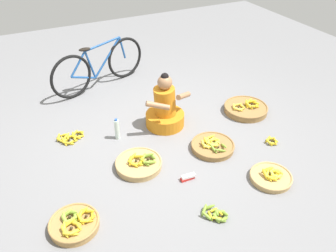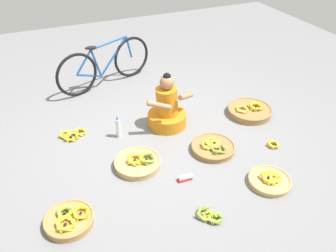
{
  "view_description": "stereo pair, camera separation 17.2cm",
  "coord_description": "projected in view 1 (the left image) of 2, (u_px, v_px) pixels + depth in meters",
  "views": [
    {
      "loc": [
        -1.44,
        -3.17,
        2.65
      ],
      "look_at": [
        0.0,
        -0.2,
        0.35
      ],
      "focal_mm": 36.45,
      "sensor_mm": 36.0,
      "label": 1
    },
    {
      "loc": [
        -1.29,
        -3.24,
        2.65
      ],
      "look_at": [
        0.0,
        -0.2,
        0.35
      ],
      "focal_mm": 36.45,
      "sensor_mm": 36.0,
      "label": 2
    }
  ],
  "objects": [
    {
      "name": "ground_plane",
      "position": [
        161.0,
        140.0,
        4.37
      ],
      "size": [
        10.0,
        10.0,
        0.0
      ],
      "primitive_type": "plane",
      "color": "slate"
    },
    {
      "name": "vendor_woman_front",
      "position": [
        165.0,
        109.0,
        4.52
      ],
      "size": [
        0.71,
        0.52,
        0.78
      ],
      "color": "orange",
      "rests_on": "ground"
    },
    {
      "name": "bicycle_leaning",
      "position": [
        99.0,
        66.0,
        5.37
      ],
      "size": [
        1.63,
        0.58,
        0.73
      ],
      "color": "black",
      "rests_on": "ground"
    },
    {
      "name": "banana_basket_mid_right",
      "position": [
        271.0,
        177.0,
        3.76
      ],
      "size": [
        0.47,
        0.47,
        0.13
      ],
      "color": "tan",
      "rests_on": "ground"
    },
    {
      "name": "banana_basket_back_center",
      "position": [
        74.0,
        224.0,
        3.22
      ],
      "size": [
        0.48,
        0.48,
        0.15
      ],
      "color": "#A87F47",
      "rests_on": "ground"
    },
    {
      "name": "banana_basket_near_bicycle",
      "position": [
        213.0,
        146.0,
        4.21
      ],
      "size": [
        0.54,
        0.54,
        0.14
      ],
      "color": "olive",
      "rests_on": "ground"
    },
    {
      "name": "banana_basket_mid_left",
      "position": [
        139.0,
        164.0,
        3.93
      ],
      "size": [
        0.54,
        0.54,
        0.16
      ],
      "color": "tan",
      "rests_on": "ground"
    },
    {
      "name": "banana_basket_back_right",
      "position": [
        246.0,
        108.0,
        4.91
      ],
      "size": [
        0.62,
        0.62,
        0.17
      ],
      "color": "olive",
      "rests_on": "ground"
    },
    {
      "name": "loose_bananas_front_center",
      "position": [
        70.0,
        138.0,
        4.38
      ],
      "size": [
        0.38,
        0.29,
        0.09
      ],
      "color": "gold",
      "rests_on": "ground"
    },
    {
      "name": "loose_bananas_front_right",
      "position": [
        215.0,
        214.0,
        3.34
      ],
      "size": [
        0.25,
        0.27,
        0.09
      ],
      "color": "olive",
      "rests_on": "ground"
    },
    {
      "name": "loose_bananas_near_vendor",
      "position": [
        272.0,
        141.0,
        4.32
      ],
      "size": [
        0.17,
        0.18,
        0.08
      ],
      "color": "gold",
      "rests_on": "ground"
    },
    {
      "name": "water_bottle",
      "position": [
        117.0,
        129.0,
        4.33
      ],
      "size": [
        0.06,
        0.06,
        0.3
      ],
      "color": "silver",
      "rests_on": "ground"
    },
    {
      "name": "packet_carton_stack",
      "position": [
        188.0,
        177.0,
        3.77
      ],
      "size": [
        0.17,
        0.06,
        0.06
      ],
      "color": "red",
      "rests_on": "ground"
    }
  ]
}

